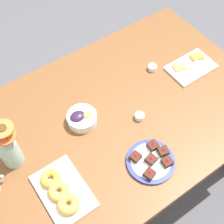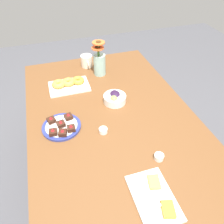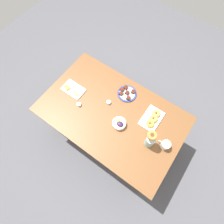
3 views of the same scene
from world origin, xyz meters
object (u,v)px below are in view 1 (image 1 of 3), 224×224
Objects in this scene: dessert_plate at (151,161)px; jam_cup_honey at (152,67)px; flower_vase at (9,150)px; grape_bowl at (82,118)px; jam_cup_berry at (140,116)px; dining_table at (112,126)px; croissant_platter at (61,191)px; cheese_platter at (191,66)px.

jam_cup_honey is at bearing 50.32° from dessert_plate.
flower_vase is at bearing -175.07° from jam_cup_honey.
grape_bowl is 0.29m from jam_cup_berry.
dining_table is 33.33× the size of jam_cup_honey.
grape_bowl is 0.66× the size of dessert_plate.
dining_table is at bearing 90.69° from dessert_plate.
dining_table is at bearing -24.02° from grape_bowl.
dessert_plate is (-0.10, -0.22, -0.00)m from jam_cup_berry.
flower_vase reaches higher than jam_cup_honey.
dining_table is 0.19m from grape_bowl.
dessert_plate is at bearing -68.89° from grape_bowl.
jam_cup_berry is at bearing -30.89° from grape_bowl.
croissant_platter is (-0.26, -0.26, -0.01)m from grape_bowl.
flower_vase is at bearing 110.82° from croissant_platter.
croissant_platter is 0.29m from flower_vase.
croissant_platter is 1.26× the size of dessert_plate.
dessert_plate is at bearing -89.31° from dining_table.
flower_vase is at bearing 173.48° from dining_table.
jam_cup_honey is (0.77, 0.33, -0.01)m from croissant_platter.
cheese_platter is at bearing 12.92° from croissant_platter.
croissant_platter is at bearing -135.18° from grape_bowl.
dessert_plate is 0.63m from flower_vase.
dessert_plate is at bearing -14.34° from croissant_platter.
jam_cup_berry is (0.51, 0.12, -0.01)m from croissant_platter.
cheese_platter is 5.42× the size of jam_cup_honey.
grape_bowl is 0.37m from flower_vase.
jam_cup_berry is at bearing 64.81° from dessert_plate.
jam_cup_honey is at bearing 7.96° from grape_bowl.
grape_bowl reaches higher than jam_cup_berry.
flower_vase is at bearing 166.82° from jam_cup_berry.
jam_cup_honey is at bearing 19.81° from dining_table.
croissant_platter is (-0.40, -0.20, 0.11)m from dining_table.
grape_bowl reaches higher than jam_cup_honey.
jam_cup_honey is 1.00× the size of jam_cup_berry.
jam_cup_honey is 0.34m from jam_cup_berry.
cheese_platter is 1.17× the size of dessert_plate.
cheese_platter is 0.46m from jam_cup_berry.
jam_cup_berry is 0.22× the size of dessert_plate.
jam_cup_berry is at bearing -38.47° from dining_table.
jam_cup_berry is 0.63m from flower_vase.
jam_cup_honey is 0.57m from dessert_plate.
jam_cup_honey is at bearing 4.93° from flower_vase.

